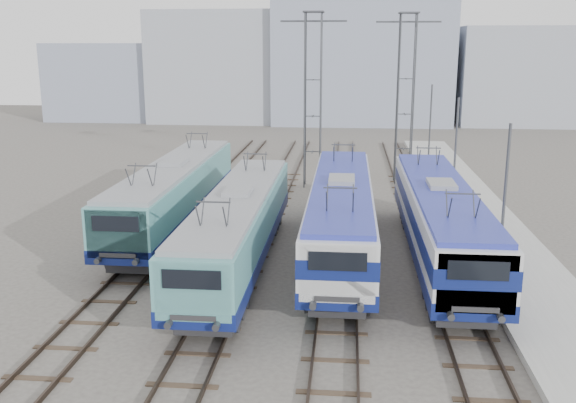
# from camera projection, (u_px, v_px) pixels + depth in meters

# --- Properties ---
(ground) EXTENTS (160.00, 160.00, 0.00)m
(ground) POSITION_uv_depth(u_px,v_px,m) (279.00, 309.00, 24.67)
(ground) COLOR #514C47
(platform) EXTENTS (4.00, 70.00, 0.30)m
(platform) POSITION_uv_depth(u_px,v_px,m) (503.00, 248.00, 31.43)
(platform) COLOR #9E9E99
(platform) RESTS_ON ground
(locomotive_far_left) EXTENTS (2.84, 17.94, 3.38)m
(locomotive_far_left) POSITION_uv_depth(u_px,v_px,m) (174.00, 191.00, 34.41)
(locomotive_far_left) COLOR #0E1956
(locomotive_far_left) RESTS_ON ground
(locomotive_center_left) EXTENTS (2.74, 17.29, 3.25)m
(locomotive_center_left) POSITION_uv_depth(u_px,v_px,m) (238.00, 224.00, 28.26)
(locomotive_center_left) COLOR #0E1956
(locomotive_center_left) RESTS_ON ground
(locomotive_center_right) EXTENTS (2.85, 18.00, 3.38)m
(locomotive_center_right) POSITION_uv_depth(u_px,v_px,m) (341.00, 211.00, 29.97)
(locomotive_center_right) COLOR #0E1956
(locomotive_center_right) RESTS_ON ground
(locomotive_far_right) EXTENTS (2.83, 17.90, 3.36)m
(locomotive_far_right) POSITION_uv_depth(u_px,v_px,m) (440.00, 217.00, 29.09)
(locomotive_far_right) COLOR #0E1956
(locomotive_far_right) RESTS_ON ground
(catenary_tower_west) EXTENTS (4.50, 1.20, 12.00)m
(catenary_tower_west) POSITION_uv_depth(u_px,v_px,m) (313.00, 92.00, 44.34)
(catenary_tower_west) COLOR #3F4247
(catenary_tower_west) RESTS_ON ground
(catenary_tower_east) EXTENTS (4.50, 1.20, 12.00)m
(catenary_tower_east) POSITION_uv_depth(u_px,v_px,m) (406.00, 91.00, 45.68)
(catenary_tower_east) COLOR #3F4247
(catenary_tower_east) RESTS_ON ground
(mast_front) EXTENTS (0.12, 0.12, 7.00)m
(mast_front) POSITION_uv_depth(u_px,v_px,m) (503.00, 213.00, 24.97)
(mast_front) COLOR #3F4247
(mast_front) RESTS_ON ground
(mast_mid) EXTENTS (0.12, 0.12, 7.00)m
(mast_mid) POSITION_uv_depth(u_px,v_px,m) (455.00, 159.00, 36.57)
(mast_mid) COLOR #3F4247
(mast_mid) RESTS_ON ground
(mast_rear) EXTENTS (0.12, 0.12, 7.00)m
(mast_rear) POSITION_uv_depth(u_px,v_px,m) (430.00, 132.00, 48.17)
(mast_rear) COLOR #3F4247
(mast_rear) RESTS_ON ground
(safety_cone) EXTENTS (0.31, 0.31, 0.49)m
(safety_cone) POSITION_uv_depth(u_px,v_px,m) (512.00, 285.00, 25.60)
(safety_cone) COLOR #E74400
(safety_cone) RESTS_ON platform
(building_west) EXTENTS (18.00, 12.00, 14.00)m
(building_west) POSITION_uv_depth(u_px,v_px,m) (224.00, 67.00, 84.21)
(building_west) COLOR #9298A4
(building_west) RESTS_ON ground
(building_center) EXTENTS (22.00, 14.00, 18.00)m
(building_center) POSITION_uv_depth(u_px,v_px,m) (362.00, 51.00, 82.08)
(building_center) COLOR #848DA3
(building_center) RESTS_ON ground
(building_east) EXTENTS (16.00, 12.00, 12.00)m
(building_east) POSITION_uv_depth(u_px,v_px,m) (520.00, 76.00, 80.96)
(building_east) COLOR #9298A4
(building_east) RESTS_ON ground
(building_far_west) EXTENTS (14.00, 10.00, 10.00)m
(building_far_west) POSITION_uv_depth(u_px,v_px,m) (107.00, 81.00, 86.16)
(building_far_west) COLOR #848DA3
(building_far_west) RESTS_ON ground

